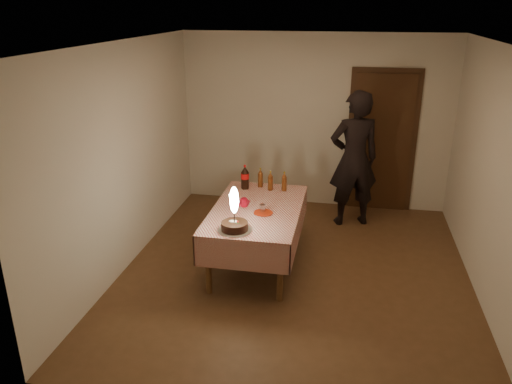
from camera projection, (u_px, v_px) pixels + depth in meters
The scene contains 13 objects.
ground at pixel (295, 272), 5.88m from camera, with size 4.00×4.50×0.01m, color brown.
room_shell at pixel (303, 134), 5.36m from camera, with size 4.04×4.54×2.62m.
dining_table at pixel (257, 216), 5.86m from camera, with size 1.02×1.72×0.73m.
birthday_cake at pixel (235, 220), 5.22m from camera, with size 0.36×0.36×0.49m.
red_plate at pixel (263, 213), 5.69m from camera, with size 0.22×0.22×0.01m, color #AC250B.
red_cup at pixel (244, 202), 5.86m from camera, with size 0.08×0.08×0.10m, color #B30C22.
clear_cup at pixel (263, 208), 5.70m from camera, with size 0.07×0.07×0.09m, color silver.
napkin_stack at pixel (243, 203), 5.95m from camera, with size 0.15×0.15×0.02m, color red.
cola_bottle at pixel (245, 177), 6.38m from camera, with size 0.10×0.10×0.32m.
amber_bottle_left at pixel (260, 178), 6.47m from camera, with size 0.06×0.06×0.25m.
amber_bottle_right at pixel (284, 182), 6.32m from camera, with size 0.06×0.06×0.25m.
amber_bottle_mid at pixel (270, 181), 6.35m from camera, with size 0.06×0.06×0.25m.
photographer at pixel (354, 159), 6.88m from camera, with size 0.81×0.66×1.91m.
Camera 1 is at (0.52, -5.16, 2.98)m, focal length 35.00 mm.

